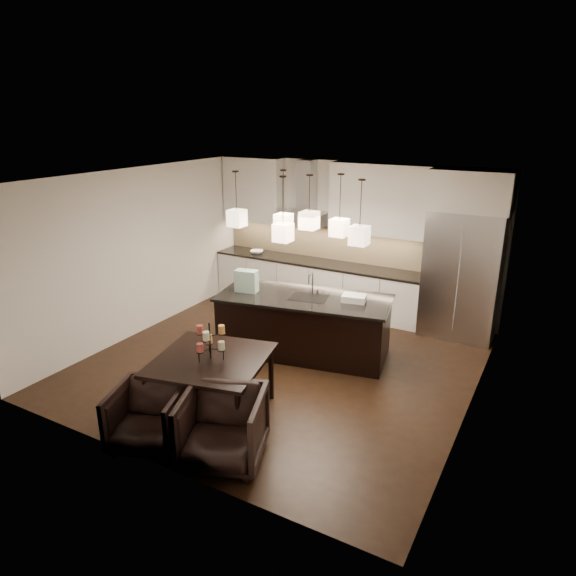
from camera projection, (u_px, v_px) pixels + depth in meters
The scene contains 37 objects.
floor at pixel (282, 363), 7.87m from camera, with size 5.50×5.50×0.02m, color black.
ceiling at pixel (281, 177), 6.95m from camera, with size 5.50×5.50×0.02m, color white.
wall_back at pixel (354, 237), 9.69m from camera, with size 5.50×0.02×2.80m, color silver.
wall_front at pixel (144, 348), 5.13m from camera, with size 5.50×0.02×2.80m, color silver.
wall_left at pixel (140, 252), 8.68m from camera, with size 0.02×5.50×2.80m, color silver.
wall_right at pixel (481, 309), 6.14m from camera, with size 0.02×5.50×2.80m, color silver.
refrigerator at pixel (462, 275), 8.52m from camera, with size 1.20×0.72×2.15m, color #B7B7BA.
fridge_panel at pixel (472, 190), 8.06m from camera, with size 1.26×0.72×0.65m, color silver.
lower_cabinets at pixel (315, 285), 10.02m from camera, with size 4.21×0.62×0.88m, color silver.
countertop at pixel (316, 262), 9.87m from camera, with size 4.21×0.66×0.04m, color black.
backsplash at pixel (323, 242), 10.01m from camera, with size 4.21×0.02×0.63m, color tan.
upper_cab_left at pixel (254, 189), 10.25m from camera, with size 1.25×0.35×1.25m, color silver.
upper_cab_right at pixel (381, 200), 9.03m from camera, with size 1.86×0.35×1.25m, color silver.
hood_canopy at pixel (304, 218), 9.78m from camera, with size 0.90×0.52×0.24m, color #B7B7BA.
hood_chimney at pixel (307, 186), 9.68m from camera, with size 0.30×0.28×0.96m, color #B7B7BA.
fruit_bowl at pixel (257, 252), 10.41m from camera, with size 0.26×0.26×0.06m, color silver.
island_body at pixel (304, 326), 8.05m from camera, with size 2.57×1.03×0.91m, color black.
island_top at pixel (304, 298), 7.90m from camera, with size 2.65×1.11×0.04m, color black.
faucet at pixel (313, 283), 7.89m from camera, with size 0.10×0.25×0.39m, color silver, non-canonical shape.
tote_bag at pixel (247, 281), 8.07m from camera, with size 0.35×0.19×0.35m, color #1D5A42.
food_container at pixel (354, 298), 7.68m from camera, with size 0.35×0.25×0.10m, color silver.
dining_table at pixel (212, 387), 6.39m from camera, with size 1.32×1.32×0.79m, color black, non-canonical shape.
candelabra at pixel (210, 341), 6.19m from camera, with size 0.38×0.38×0.46m, color black, non-canonical shape.
candle_a at pixel (221, 346), 6.17m from camera, with size 0.08×0.08×0.11m, color beige.
candle_b at pixel (209, 339), 6.34m from camera, with size 0.08×0.08×0.11m, color #D78D41.
candle_c at pixel (200, 348), 6.11m from camera, with size 0.08×0.08×0.11m, color #A33D36.
candle_d at pixel (222, 329), 6.21m from camera, with size 0.08×0.08×0.11m, color #D78D41.
candle_e at pixel (200, 329), 6.21m from camera, with size 0.08×0.08×0.11m, color #A33D36.
candle_f at pixel (206, 336), 6.02m from camera, with size 0.08×0.08×0.11m, color beige.
armchair_left at pixel (148, 417), 5.81m from camera, with size 0.78×0.80×0.73m, color black.
armchair_right at pixel (223, 428), 5.54m from camera, with size 0.87×0.89×0.81m, color black.
pendant_a at pixel (237, 218), 7.97m from camera, with size 0.24×0.24×0.26m, color beige.
pendant_b at pixel (283, 222), 8.14m from camera, with size 0.24×0.24×0.26m, color beige.
pendant_c at pixel (309, 220), 7.50m from camera, with size 0.24×0.24×0.26m, color beige.
pendant_d at pixel (339, 228), 7.64m from camera, with size 0.24×0.24×0.26m, color beige.
pendant_e at pixel (359, 236), 7.03m from camera, with size 0.24×0.24×0.26m, color beige.
pendant_f at pixel (283, 233), 7.38m from camera, with size 0.24×0.24×0.26m, color beige.
Camera 1 is at (3.52, -6.13, 3.63)m, focal length 32.00 mm.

